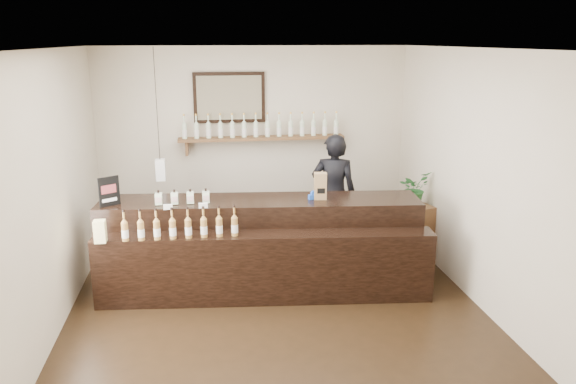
% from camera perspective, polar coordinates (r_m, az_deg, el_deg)
% --- Properties ---
extents(ground, '(5.00, 5.00, 0.00)m').
position_cam_1_polar(ground, '(6.38, -1.24, -11.63)').
color(ground, black).
rests_on(ground, ground).
extents(room_shell, '(5.00, 5.00, 5.00)m').
position_cam_1_polar(room_shell, '(5.81, -1.33, 3.51)').
color(room_shell, beige).
rests_on(room_shell, ground).
extents(back_wall_decor, '(2.66, 0.96, 1.69)m').
position_cam_1_polar(back_wall_decor, '(8.12, -4.39, 7.19)').
color(back_wall_decor, '#56301D').
rests_on(back_wall_decor, ground).
extents(counter, '(3.83, 1.35, 1.23)m').
position_cam_1_polar(counter, '(6.68, -2.71, -5.72)').
color(counter, black).
rests_on(counter, ground).
extents(promo_sign, '(0.21, 0.15, 0.34)m').
position_cam_1_polar(promo_sign, '(6.65, -17.72, 0.06)').
color(promo_sign, black).
rests_on(promo_sign, counter).
extents(paper_bag, '(0.16, 0.13, 0.32)m').
position_cam_1_polar(paper_bag, '(6.62, 3.30, 0.61)').
color(paper_bag, olive).
rests_on(paper_bag, counter).
extents(tape_dispenser, '(0.13, 0.08, 0.10)m').
position_cam_1_polar(tape_dispenser, '(6.64, 2.60, -0.38)').
color(tape_dispenser, blue).
rests_on(tape_dispenser, counter).
extents(side_cabinet, '(0.51, 0.61, 0.76)m').
position_cam_1_polar(side_cabinet, '(7.77, 12.43, -3.92)').
color(side_cabinet, '#56301D').
rests_on(side_cabinet, ground).
extents(potted_plant, '(0.53, 0.52, 0.45)m').
position_cam_1_polar(potted_plant, '(7.60, 12.69, 0.39)').
color(potted_plant, '#265F29').
rests_on(potted_plant, side_cabinet).
extents(shopkeeper, '(0.79, 0.64, 1.89)m').
position_cam_1_polar(shopkeeper, '(7.65, 4.68, 0.53)').
color(shopkeeper, black).
rests_on(shopkeeper, ground).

